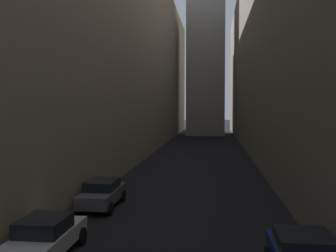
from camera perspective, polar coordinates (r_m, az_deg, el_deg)
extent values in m
plane|color=black|center=(43.03, 4.28, -4.58)|extent=(264.00, 264.00, 0.00)
cube|color=gray|center=(47.03, -10.07, 10.71)|extent=(12.17, 108.00, 24.08)
cube|color=#756B5B|center=(46.10, 18.26, 10.92)|extent=(10.65, 108.00, 24.29)
cube|color=gray|center=(81.88, 5.36, 16.31)|extent=(7.25, 7.25, 49.51)
cube|color=silver|center=(15.77, -16.82, -15.07)|extent=(1.69, 4.37, 0.62)
cube|color=black|center=(15.48, -17.06, -13.18)|extent=(1.55, 1.98, 0.54)
cylinder|color=black|center=(17.49, -17.45, -14.36)|extent=(0.22, 0.68, 0.68)
cylinder|color=black|center=(16.90, -12.02, -14.90)|extent=(0.22, 0.68, 0.68)
cube|color=#4C4C51|center=(22.48, -9.30, -9.62)|extent=(1.66, 4.34, 0.65)
cube|color=black|center=(22.48, -9.22, -8.12)|extent=(1.53, 2.20, 0.50)
cylinder|color=black|center=(24.17, -10.26, -9.55)|extent=(0.22, 0.65, 0.65)
cylinder|color=black|center=(23.75, -6.35, -9.74)|extent=(0.22, 0.65, 0.65)
cylinder|color=black|center=(21.43, -12.57, -11.16)|extent=(0.22, 0.65, 0.65)
cylinder|color=black|center=(20.96, -8.17, -11.44)|extent=(0.22, 0.65, 0.65)
cube|color=black|center=(13.69, 18.63, -15.17)|extent=(1.67, 1.90, 0.50)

